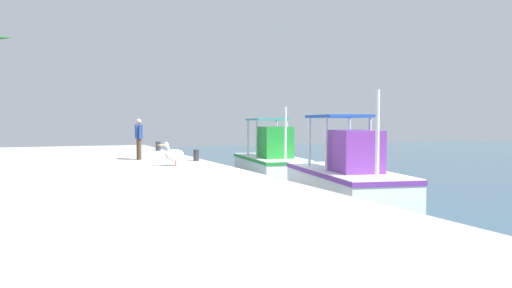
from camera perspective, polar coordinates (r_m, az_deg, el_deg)
quay_pier at (r=14.42m, az=-20.40°, el=-5.17°), size 36.00×10.00×0.80m
fishing_boat_nearest at (r=20.64m, az=1.78°, el=-1.90°), size 5.55×2.63×2.91m
fishing_boat_second at (r=13.94m, az=10.53°, el=-4.02°), size 5.65×2.86×3.09m
pelican at (r=16.93m, az=-9.58°, el=-1.19°), size 0.41×0.96×0.82m
fisherman_standing at (r=19.97m, az=-13.62°, el=0.81°), size 0.63×0.24×1.64m
mooring_bollard_nearest at (r=26.07m, az=-11.44°, el=-0.24°), size 0.26×0.26×0.48m
mooring_bollard_second at (r=18.93m, az=-7.04°, el=-1.32°), size 0.22×0.22×0.44m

